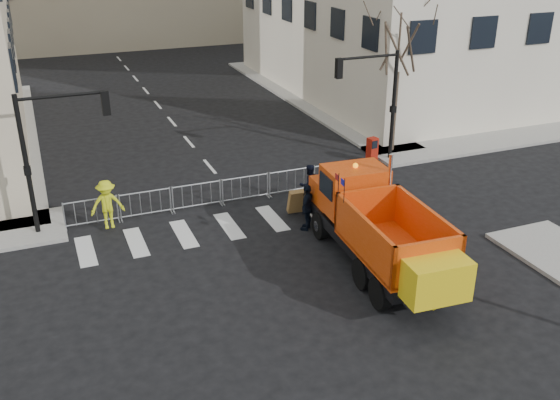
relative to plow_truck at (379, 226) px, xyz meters
name	(u,v)px	position (x,y,z in m)	size (l,w,h in m)	color
ground	(315,291)	(-2.56, -0.57, -1.58)	(120.00, 120.00, 0.00)	black
sidewalk_back	(232,192)	(-2.56, 7.93, -1.50)	(64.00, 5.00, 0.15)	gray
traffic_light_left	(27,168)	(-10.56, 6.93, 1.12)	(0.18, 0.18, 5.40)	black
traffic_light_right	(393,107)	(5.94, 8.93, 1.12)	(0.18, 0.18, 5.40)	black
crowd_barriers	(221,192)	(-3.31, 7.03, -1.03)	(12.60, 0.60, 1.10)	#9EA0A5
street_tree	(396,80)	(6.64, 9.93, 2.17)	(3.00, 3.00, 7.50)	#382B21
plow_truck	(379,226)	(0.00, 0.00, 0.00)	(3.18, 9.27, 3.55)	black
cop_a	(341,187)	(1.10, 4.82, -0.63)	(0.69, 0.45, 1.89)	black
cop_b	(309,185)	(0.05, 5.67, -0.70)	(0.85, 0.66, 1.74)	black
cop_c	(307,207)	(-0.97, 3.56, -0.65)	(1.08, 0.45, 1.84)	black
worker	(107,204)	(-8.01, 6.23, -0.47)	(1.24, 0.71, 1.92)	#CDD519
newspaper_box	(372,149)	(4.97, 9.01, -0.88)	(0.45, 0.40, 1.10)	#A51A0C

